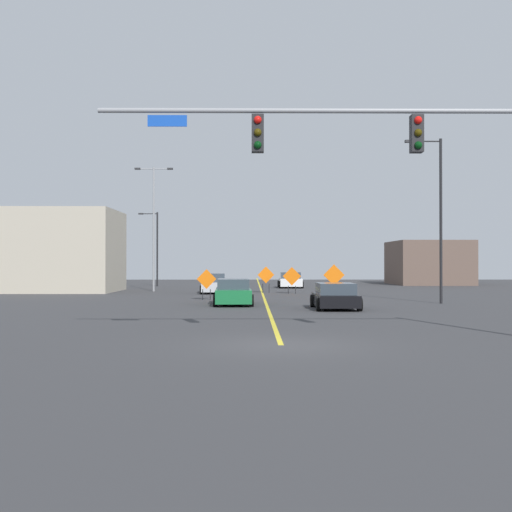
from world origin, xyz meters
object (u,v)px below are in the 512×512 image
at_px(street_lamp_near_right, 154,220).
at_px(car_black_mid, 335,296).
at_px(construction_sign_right_shoulder, 266,276).
at_px(street_lamp_mid_left, 156,245).
at_px(car_white_far, 290,281).
at_px(car_silver_passing, 214,284).
at_px(traffic_signal_assembly, 414,155).
at_px(car_green_distant, 233,292).
at_px(construction_sign_median_far, 207,281).
at_px(street_lamp_mid_right, 438,213).
at_px(construction_sign_median_near, 292,277).
at_px(construction_sign_left_shoulder, 334,277).

relative_size(street_lamp_near_right, car_black_mid, 2.48).
bearing_deg(street_lamp_near_right, construction_sign_right_shoulder, -14.23).
distance_m(street_lamp_near_right, street_lamp_mid_left, 10.70).
xyz_separation_m(street_lamp_mid_left, construction_sign_right_shoulder, (10.26, -12.70, -2.70)).
relative_size(construction_sign_right_shoulder, car_white_far, 0.52).
bearing_deg(car_silver_passing, street_lamp_near_right, 151.16).
bearing_deg(traffic_signal_assembly, car_silver_passing, 104.11).
height_order(traffic_signal_assembly, car_green_distant, traffic_signal_assembly).
height_order(traffic_signal_assembly, construction_sign_right_shoulder, traffic_signal_assembly).
distance_m(traffic_signal_assembly, street_lamp_mid_left, 44.51).
relative_size(construction_sign_median_far, car_green_distant, 0.41).
distance_m(street_lamp_mid_right, construction_sign_median_near, 13.75).
bearing_deg(construction_sign_median_far, street_lamp_mid_left, 106.54).
distance_m(street_lamp_mid_left, car_silver_passing, 15.02).
bearing_deg(car_white_far, street_lamp_mid_left, 164.31).
xyz_separation_m(construction_sign_left_shoulder, car_black_mid, (-1.20, -9.43, -0.76)).
distance_m(street_lamp_mid_right, construction_sign_right_shoulder, 15.82).
bearing_deg(construction_sign_median_far, traffic_signal_assembly, -70.62).
bearing_deg(construction_sign_median_near, car_white_far, 87.05).
bearing_deg(street_lamp_mid_right, construction_sign_right_shoulder, 127.74).
xyz_separation_m(construction_sign_left_shoulder, car_white_far, (-1.82, 15.97, -0.74)).
bearing_deg(construction_sign_median_far, car_white_far, 70.84).
height_order(car_green_distant, car_silver_passing, car_silver_passing).
height_order(traffic_signal_assembly, car_white_far, traffic_signal_assembly).
bearing_deg(car_black_mid, construction_sign_median_far, 133.00).
height_order(construction_sign_right_shoulder, car_black_mid, construction_sign_right_shoulder).
distance_m(car_white_far, car_black_mid, 25.41).
bearing_deg(street_lamp_near_right, construction_sign_left_shoulder, -34.80).
distance_m(street_lamp_mid_right, construction_sign_left_shoulder, 8.28).
height_order(street_lamp_mid_left, car_black_mid, street_lamp_mid_left).
height_order(street_lamp_near_right, construction_sign_right_shoulder, street_lamp_near_right).
distance_m(street_lamp_mid_right, construction_sign_median_far, 14.19).
height_order(street_lamp_mid_right, construction_sign_right_shoulder, street_lamp_mid_right).
bearing_deg(street_lamp_mid_right, car_white_far, 108.16).
bearing_deg(traffic_signal_assembly, car_white_far, 91.53).
bearing_deg(construction_sign_median_far, car_silver_passing, 90.18).
relative_size(car_white_far, car_green_distant, 0.83).
relative_size(street_lamp_mid_right, car_silver_passing, 2.19).
xyz_separation_m(car_black_mid, car_silver_passing, (-6.91, 15.77, 0.05)).
distance_m(construction_sign_median_far, car_black_mid, 10.11).
bearing_deg(street_lamp_near_right, car_green_distant, -66.16).
bearing_deg(street_lamp_mid_left, construction_sign_right_shoulder, -51.08).
xyz_separation_m(construction_sign_right_shoulder, car_green_distant, (-2.10, -12.96, -0.58)).
height_order(street_lamp_mid_right, car_green_distant, street_lamp_mid_right).
bearing_deg(traffic_signal_assembly, construction_sign_median_near, 93.18).
distance_m(traffic_signal_assembly, construction_sign_median_near, 28.66).
xyz_separation_m(traffic_signal_assembly, car_silver_passing, (-7.32, 29.14, -4.66)).
distance_m(street_lamp_near_right, construction_sign_median_near, 12.11).
height_order(traffic_signal_assembly, street_lamp_mid_right, street_lamp_mid_right).
height_order(traffic_signal_assembly, car_black_mid, traffic_signal_assembly).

